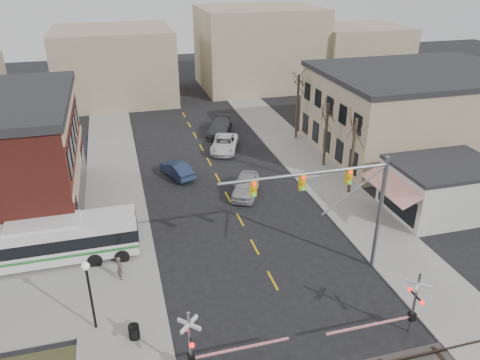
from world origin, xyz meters
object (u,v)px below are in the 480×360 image
at_px(street_lamp, 88,282).
at_px(pedestrian_far, 119,241).
at_px(car_c, 224,144).
at_px(traffic_signal_mast, 341,195).
at_px(rr_crossing_west, 199,344).
at_px(rr_crossing_east, 407,305).
at_px(car_a, 246,186).
at_px(trash_bin, 134,332).
at_px(car_d, 219,127).
at_px(car_b, 177,169).
at_px(pedestrian_near, 120,268).
at_px(transit_bus, 46,241).

xyz_separation_m(street_lamp, pedestrian_far, (1.62, 7.34, -2.27)).
xyz_separation_m(street_lamp, car_c, (13.23, 24.00, -2.48)).
relative_size(traffic_signal_mast, rr_crossing_west, 1.91).
bearing_deg(rr_crossing_east, car_a, 101.70).
height_order(trash_bin, car_a, car_a).
bearing_deg(car_d, car_b, -98.18).
bearing_deg(pedestrian_near, trash_bin, -179.31).
bearing_deg(rr_crossing_east, car_b, 111.00).
bearing_deg(traffic_signal_mast, pedestrian_near, 168.07).
height_order(rr_crossing_east, car_a, rr_crossing_east).
bearing_deg(car_b, rr_crossing_west, 64.81).
bearing_deg(rr_crossing_east, pedestrian_far, 140.59).
bearing_deg(rr_crossing_west, street_lamp, 137.90).
distance_m(traffic_signal_mast, street_lamp, 15.38).
bearing_deg(car_a, pedestrian_far, -126.21).
height_order(street_lamp, trash_bin, street_lamp).
bearing_deg(rr_crossing_east, car_d, 94.32).
xyz_separation_m(rr_crossing_east, pedestrian_far, (-14.83, 12.18, -0.98)).
height_order(rr_crossing_east, street_lamp, street_lamp).
bearing_deg(trash_bin, rr_crossing_east, -13.47).
height_order(transit_bus, street_lamp, street_lamp).
relative_size(trash_bin, pedestrian_far, 0.49).
distance_m(car_a, pedestrian_far, 12.66).
height_order(car_c, pedestrian_far, pedestrian_far).
bearing_deg(street_lamp, traffic_signal_mast, 4.79).
distance_m(transit_bus, car_c, 23.33).
relative_size(trash_bin, pedestrian_near, 0.51).
xyz_separation_m(car_c, pedestrian_far, (-11.61, -16.66, 0.21)).
xyz_separation_m(car_a, car_b, (-5.26, 5.20, -0.11)).
relative_size(transit_bus, street_lamp, 2.72).
xyz_separation_m(rr_crossing_east, car_b, (-9.07, 23.64, -1.23)).
bearing_deg(traffic_signal_mast, rr_crossing_east, -77.77).
distance_m(car_c, pedestrian_near, 23.04).
bearing_deg(trash_bin, car_b, 75.22).
height_order(car_c, pedestrian_near, pedestrian_near).
distance_m(transit_bus, car_d, 27.68).
bearing_deg(car_b, car_c, -158.00).
xyz_separation_m(rr_crossing_west, pedestrian_far, (-3.46, 11.93, -0.98)).
xyz_separation_m(trash_bin, car_d, (11.83, 30.59, 0.29)).
bearing_deg(car_c, transit_bus, -114.03).
bearing_deg(street_lamp, pedestrian_far, 77.59).
distance_m(car_b, car_c, 7.83).
distance_m(transit_bus, pedestrian_far, 4.72).
distance_m(car_b, pedestrian_near, 15.78).
bearing_deg(car_d, pedestrian_far, -95.44).
bearing_deg(pedestrian_far, transit_bus, 111.36).
height_order(trash_bin, pedestrian_far, pedestrian_far).
height_order(rr_crossing_west, car_b, rr_crossing_west).
distance_m(street_lamp, pedestrian_near, 4.98).
xyz_separation_m(street_lamp, trash_bin, (2.04, -1.39, -2.71)).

